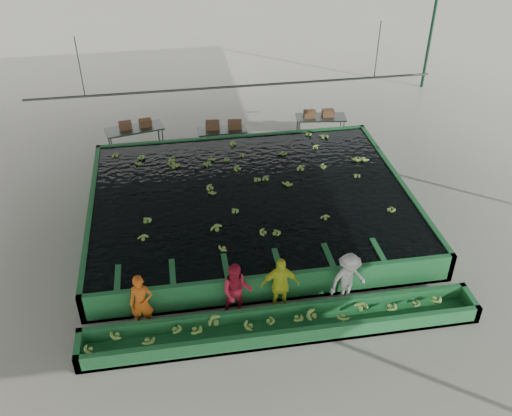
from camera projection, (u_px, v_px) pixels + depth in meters
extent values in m
plane|color=gray|center=(259.00, 245.00, 17.18)|extent=(80.00, 80.00, 0.00)
cube|color=slate|center=(259.00, 89.00, 14.34)|extent=(20.00, 22.00, 0.04)
cube|color=black|center=(251.00, 194.00, 17.92)|extent=(9.70, 7.70, 0.00)
cylinder|color=#59605B|center=(235.00, 87.00, 19.53)|extent=(0.08, 0.08, 14.00)
cylinder|color=#59605B|center=(80.00, 67.00, 18.29)|extent=(0.04, 0.04, 2.00)
cylinder|color=#59605B|center=(378.00, 50.00, 19.64)|extent=(0.04, 0.04, 2.00)
imported|color=#D15914|center=(141.00, 303.00, 14.00)|extent=(0.61, 0.42, 1.60)
imported|color=#B81C34|center=(237.00, 291.00, 14.31)|extent=(0.86, 0.70, 1.64)
imported|color=#CCDE27|center=(280.00, 285.00, 14.43)|extent=(1.02, 0.46, 1.71)
imported|color=beige|center=(348.00, 279.00, 14.71)|extent=(1.15, 0.85, 1.59)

